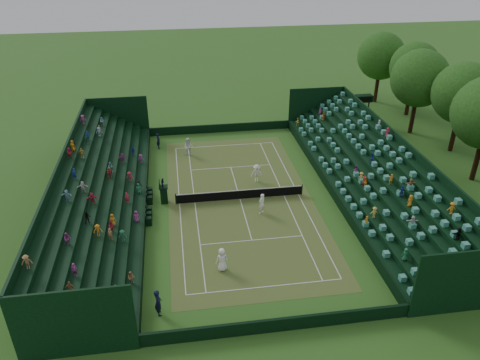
{
  "coord_description": "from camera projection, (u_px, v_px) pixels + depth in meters",
  "views": [
    {
      "loc": [
        -5.41,
        -36.12,
        22.05
      ],
      "look_at": [
        0.0,
        0.0,
        2.0
      ],
      "focal_mm": 35.0,
      "sensor_mm": 36.0,
      "label": 1
    }
  ],
  "objects": [
    {
      "name": "player_near_east",
      "position": [
        262.0,
        204.0,
        40.13
      ],
      "size": [
        0.84,
        0.77,
        1.92
      ],
      "primitive_type": "imported",
      "rotation": [
        0.0,
        0.0,
        3.74
      ],
      "color": "white",
      "rests_on": "ground"
    },
    {
      "name": "perimeter_wall_west",
      "position": [
        145.0,
        202.0,
        41.28
      ],
      "size": [
        0.2,
        31.77,
        1.0
      ],
      "primitive_type": "cube",
      "color": "black",
      "rests_on": "ground"
    },
    {
      "name": "court_surface",
      "position": [
        240.0,
        199.0,
        42.62
      ],
      "size": [
        12.97,
        26.77,
        0.01
      ],
      "primitive_type": "cube",
      "color": "#346923",
      "rests_on": "ground"
    },
    {
      "name": "player_far_west",
      "position": [
        189.0,
        147.0,
        50.25
      ],
      "size": [
        1.12,
        0.95,
        2.01
      ],
      "primitive_type": "imported",
      "rotation": [
        0.0,
        0.0,
        -0.21
      ],
      "color": "white",
      "rests_on": "ground"
    },
    {
      "name": "tennis_net",
      "position": [
        240.0,
        194.0,
        42.37
      ],
      "size": [
        11.67,
        0.1,
        1.06
      ],
      "color": "black",
      "rests_on": "ground"
    },
    {
      "name": "south_grandstand",
      "position": [
        95.0,
        195.0,
        40.23
      ],
      "size": [
        6.6,
        32.0,
        4.9
      ],
      "color": "black",
      "rests_on": "ground"
    },
    {
      "name": "player_near_west",
      "position": [
        222.0,
        260.0,
        33.48
      ],
      "size": [
        1.03,
        0.81,
        1.87
      ],
      "primitive_type": "imported",
      "rotation": [
        0.0,
        0.0,
        3.4
      ],
      "color": "white",
      "rests_on": "ground"
    },
    {
      "name": "line_judge_south",
      "position": [
        158.0,
        302.0,
        29.63
      ],
      "size": [
        0.61,
        0.8,
        1.95
      ],
      "primitive_type": "imported",
      "rotation": [
        0.0,
        0.0,
        1.79
      ],
      "color": "black",
      "rests_on": "ground"
    },
    {
      "name": "north_grandstand",
      "position": [
        374.0,
        175.0,
        43.52
      ],
      "size": [
        6.6,
        32.0,
        4.9
      ],
      "color": "black",
      "rests_on": "ground"
    },
    {
      "name": "umpire_chair",
      "position": [
        164.0,
        192.0,
        41.61
      ],
      "size": [
        0.78,
        0.78,
        2.47
      ],
      "color": "black",
      "rests_on": "ground"
    },
    {
      "name": "perimeter_wall_north",
      "position": [
        220.0,
        128.0,
        56.15
      ],
      "size": [
        17.17,
        0.2,
        1.0
      ],
      "primitive_type": "cube",
      "color": "black",
      "rests_on": "ground"
    },
    {
      "name": "courtside_chairs",
      "position": [
        149.0,
        205.0,
        40.96
      ],
      "size": [
        0.48,
        5.45,
        1.05
      ],
      "color": "black",
      "rests_on": "ground"
    },
    {
      "name": "perimeter_wall_east",
      "position": [
        330.0,
        188.0,
        43.48
      ],
      "size": [
        0.2,
        31.77,
        1.0
      ],
      "primitive_type": "cube",
      "color": "black",
      "rests_on": "ground"
    },
    {
      "name": "ground",
      "position": [
        240.0,
        199.0,
        42.62
      ],
      "size": [
        160.0,
        160.0,
        0.0
      ],
      "primitive_type": "plane",
      "color": "#346520",
      "rests_on": "ground"
    },
    {
      "name": "player_far_east",
      "position": [
        257.0,
        173.0,
        45.1
      ],
      "size": [
        1.2,
        0.72,
        1.83
      ],
      "primitive_type": "imported",
      "rotation": [
        0.0,
        0.0,
        0.03
      ],
      "color": "white",
      "rests_on": "ground"
    },
    {
      "name": "line_judge_north",
      "position": [
        158.0,
        141.0,
        51.9
      ],
      "size": [
        0.53,
        0.71,
        1.77
      ],
      "primitive_type": "imported",
      "rotation": [
        0.0,
        0.0,
        1.74
      ],
      "color": "black",
      "rests_on": "ground"
    },
    {
      "name": "perimeter_wall_south",
      "position": [
        278.0,
        325.0,
        28.61
      ],
      "size": [
        17.17,
        0.2,
        1.0
      ],
      "primitive_type": "cube",
      "color": "black",
      "rests_on": "ground"
    },
    {
      "name": "tree_row",
      "position": [
        440.0,
        87.0,
        50.72
      ],
      "size": [
        8.74,
        35.72,
        10.31
      ],
      "color": "black",
      "rests_on": "ground"
    },
    {
      "name": "scoreboard_tower",
      "position": [
        364.0,
        100.0,
        57.29
      ],
      "size": [
        2.0,
        1.0,
        3.7
      ],
      "color": "black",
      "rests_on": "ground"
    }
  ]
}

